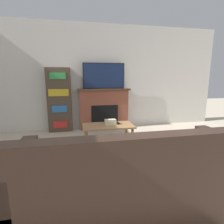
# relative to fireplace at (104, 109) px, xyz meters

# --- Properties ---
(wall_back) EXTENTS (6.54, 0.06, 2.70)m
(wall_back) POSITION_rel_fireplace_xyz_m (-0.04, 0.14, 0.81)
(wall_back) COLOR silver
(wall_back) RESTS_ON ground_plane
(fireplace) EXTENTS (1.38, 0.28, 1.07)m
(fireplace) POSITION_rel_fireplace_xyz_m (0.00, 0.00, 0.00)
(fireplace) COLOR brown
(fireplace) RESTS_ON ground_plane
(tv) EXTENTS (1.07, 0.03, 0.65)m
(tv) POSITION_rel_fireplace_xyz_m (-0.00, -0.02, 0.85)
(tv) COLOR black
(tv) RESTS_ON fireplace
(couch) EXTENTS (2.38, 0.95, 0.91)m
(couch) POSITION_rel_fireplace_xyz_m (-0.14, -3.00, -0.24)
(couch) COLOR black
(couch) RESTS_ON ground_plane
(coffee_table) EXTENTS (0.98, 0.52, 0.44)m
(coffee_table) POSITION_rel_fireplace_xyz_m (-0.12, -1.32, -0.16)
(coffee_table) COLOR #A87A4C
(coffee_table) RESTS_ON ground_plane
(tissue_box) EXTENTS (0.22, 0.12, 0.10)m
(tissue_box) POSITION_rel_fireplace_xyz_m (-0.08, -1.28, -0.04)
(tissue_box) COLOR beige
(tissue_box) RESTS_ON coffee_table
(remote_control) EXTENTS (0.04, 0.15, 0.02)m
(remote_control) POSITION_rel_fireplace_xyz_m (0.09, -1.24, -0.08)
(remote_control) COLOR black
(remote_control) RESTS_ON coffee_table
(bookshelf) EXTENTS (0.58, 0.29, 1.59)m
(bookshelf) POSITION_rel_fireplace_xyz_m (-1.13, -0.02, 0.26)
(bookshelf) COLOR #4C3D2D
(bookshelf) RESTS_ON ground_plane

